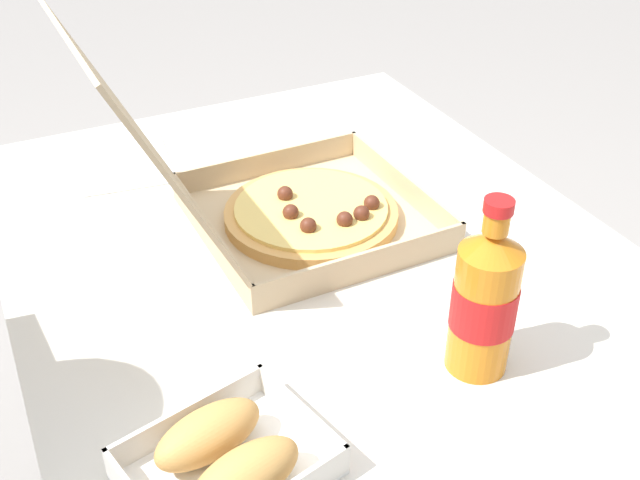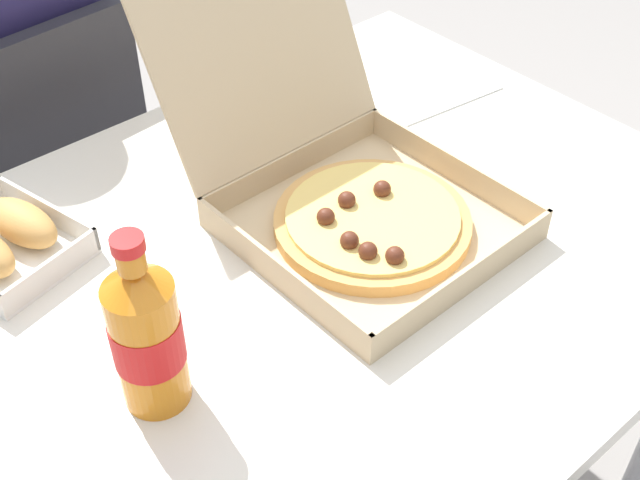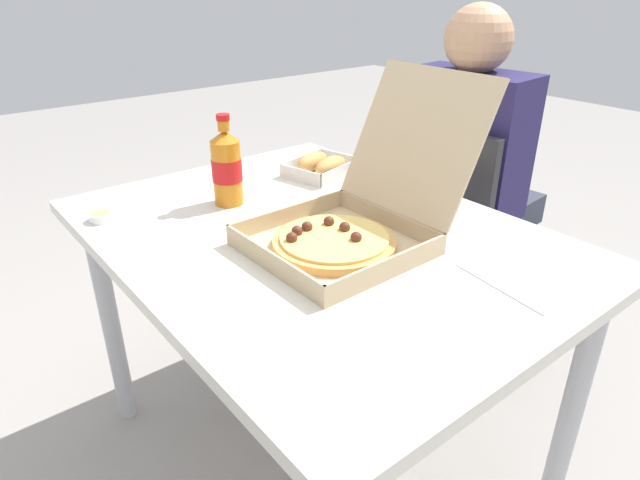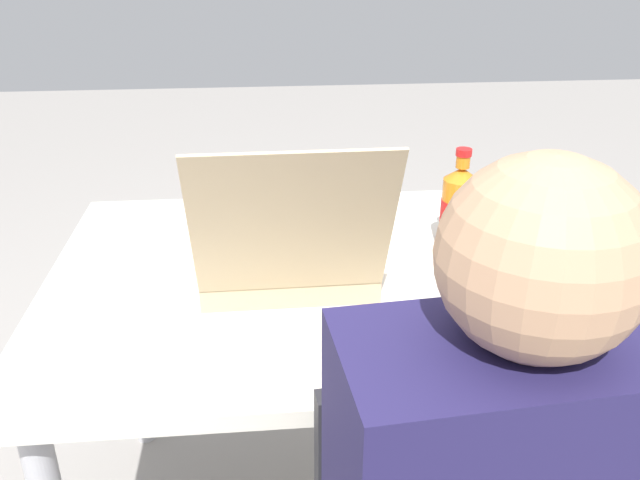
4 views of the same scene
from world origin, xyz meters
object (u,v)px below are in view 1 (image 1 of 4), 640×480
Objects in this scene: cola_bottle at (484,300)px; paper_menu at (124,160)px; pizza_box_open at (283,202)px; bread_side_box at (227,458)px.

cola_bottle reaches higher than paper_menu.
pizza_box_open is 2.11× the size of cola_bottle.
pizza_box_open reaches higher than bread_side_box.
pizza_box_open is 2.15× the size of bread_side_box.
cola_bottle reaches higher than bread_side_box.
paper_menu is at bearing 20.14° from cola_bottle.
cola_bottle is at bearing -85.42° from bread_side_box.
bread_side_box is (-0.38, 0.23, -0.02)m from pizza_box_open.
pizza_box_open is 0.37m from cola_bottle.
pizza_box_open is at bearing -30.76° from bread_side_box.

